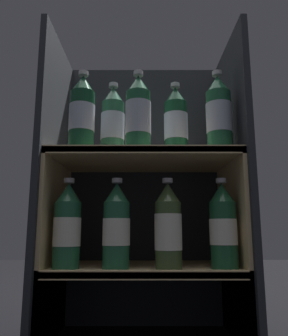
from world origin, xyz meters
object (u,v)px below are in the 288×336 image
Objects in this scene: bottle_upper_back_0 at (113,123)px; bottle_lower_front_2 at (168,227)px; bottle_upper_front_0 at (82,114)px; bottle_lower_front_3 at (223,227)px; bottle_upper_front_1 at (138,115)px; bottle_upper_front_2 at (219,115)px; bottle_lower_front_1 at (116,227)px; bottle_lower_front_0 at (67,227)px; bottle_upper_back_1 at (176,123)px.

bottle_upper_back_0 reaches higher than bottle_lower_front_2.
bottle_lower_front_3 is at bearing 0.00° from bottle_upper_front_0.
bottle_upper_front_1 is 1.00× the size of bottle_upper_front_2.
bottle_upper_front_0 is 0.37m from bottle_lower_front_1.
bottle_upper_back_0 is at bearing 36.32° from bottle_lower_front_0.
bottle_upper_back_0 is (-0.09, 0.09, 0.00)m from bottle_upper_front_1.
bottle_upper_front_1 reaches higher than bottle_lower_front_1.
bottle_lower_front_2 is (0.27, -0.00, -0.36)m from bottle_upper_front_0.
bottle_upper_back_1 reaches higher than bottle_lower_front_3.
bottle_upper_front_1 is at bearing -180.00° from bottle_lower_front_3.
bottle_upper_front_1 is at bearing 180.00° from bottle_lower_front_2.
bottle_upper_front_1 is 0.41m from bottle_lower_front_0.
bottle_upper_back_0 is 1.00× the size of bottle_lower_front_0.
bottle_lower_front_0 is at bearing 180.00° from bottle_lower_front_3.
bottle_lower_front_2 is at bearing -0.00° from bottle_lower_front_1.
bottle_upper_front_1 is 1.00× the size of bottle_lower_front_1.
bottle_lower_front_2 is (0.30, -0.00, -0.00)m from bottle_lower_front_0.
bottle_lower_front_2 is at bearing 180.00° from bottle_upper_front_2.
bottle_lower_front_1 and bottle_lower_front_3 have the same top height.
bottle_lower_front_0 is at bearing 180.00° from bottle_upper_front_0.
bottle_upper_front_2 is at bearing 0.00° from bottle_lower_front_2.
bottle_upper_front_0 reaches higher than bottle_lower_front_2.
bottle_lower_front_1 and bottle_lower_front_2 have the same top height.
bottle_upper_front_0 is 1.00× the size of bottle_upper_back_1.
bottle_lower_front_1 is 1.00× the size of bottle_lower_front_2.
bottle_upper_front_0 is at bearing -163.84° from bottle_upper_back_1.
bottle_lower_front_2 is at bearing 0.00° from bottle_upper_front_1.
bottle_upper_front_1 is 0.26m from bottle_upper_front_2.
bottle_lower_front_0 is 0.30m from bottle_lower_front_2.
bottle_upper_back_0 is at bearing 135.13° from bottle_upper_front_1.
bottle_lower_front_0 is at bearing 180.00° from bottle_lower_front_1.
bottle_lower_front_3 is (0.32, 0.00, 0.00)m from bottle_lower_front_1.
bottle_lower_front_1 is (0.15, 0.00, 0.00)m from bottle_lower_front_0.
bottle_lower_front_3 is (0.44, 0.00, -0.36)m from bottle_upper_front_0.
bottle_lower_front_1 is 1.00× the size of bottle_lower_front_3.
bottle_upper_back_1 is at bearing 66.97° from bottle_lower_front_2.
bottle_lower_front_3 is at bearing 0.00° from bottle_lower_front_0.
bottle_upper_back_0 reaches higher than bottle_lower_front_1.
bottle_upper_back_1 is 0.41m from bottle_lower_front_1.
bottle_upper_front_2 is at bearing -0.00° from bottle_lower_front_3.
bottle_upper_front_2 reaches higher than bottle_lower_front_2.
bottle_lower_front_0 is at bearing 180.00° from bottle_upper_front_1.
bottle_lower_front_0 and bottle_lower_front_1 have the same top height.
bottle_upper_back_0 is at bearing 165.57° from bottle_upper_front_2.
bottle_lower_front_1 is at bearing 0.00° from bottle_upper_front_0.
bottle_upper_back_0 is at bearing 153.67° from bottle_lower_front_2.
bottle_upper_front_2 reaches higher than bottle_lower_front_0.
bottle_lower_front_1 is at bearing 180.00° from bottle_lower_front_2.
bottle_upper_front_1 reaches higher than bottle_lower_front_3.
bottle_upper_front_0 is 1.00× the size of bottle_upper_front_2.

